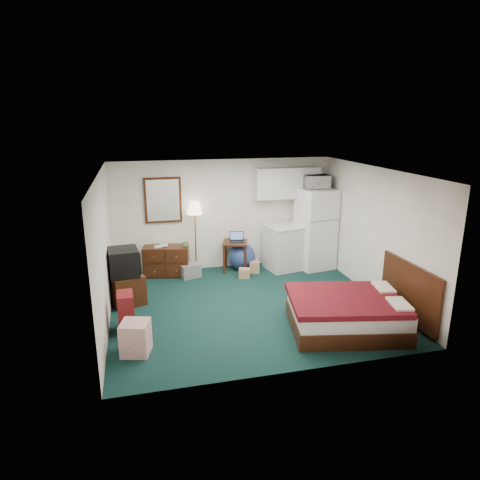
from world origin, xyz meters
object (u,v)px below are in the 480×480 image
object	(u,v)px
dresser	(167,261)
suitcase	(126,312)
desk	(235,256)
fridge	(315,229)
tv_stand	(127,289)
kitchen_counter	(287,248)
bed	(346,313)
floor_lamp	(195,237)

from	to	relation	value
dresser	suitcase	world-z (taller)	dresser
desk	fridge	distance (m)	1.95
fridge	tv_stand	bearing A→B (deg)	-174.39
dresser	kitchen_counter	bearing A→B (deg)	7.48
bed	dresser	bearing A→B (deg)	140.60
dresser	kitchen_counter	world-z (taller)	kitchen_counter
floor_lamp	fridge	size ratio (longest dim) A/B	0.88
dresser	tv_stand	distance (m)	1.57
floor_lamp	bed	world-z (taller)	floor_lamp
floor_lamp	fridge	world-z (taller)	fridge
suitcase	dresser	bearing A→B (deg)	68.51
suitcase	tv_stand	bearing A→B (deg)	87.83
desk	tv_stand	bearing A→B (deg)	-136.14
dresser	bed	xyz separation A→B (m)	(2.67, -3.28, -0.05)
fridge	tv_stand	distance (m)	4.43
fridge	suitcase	bearing A→B (deg)	-161.05
tv_stand	kitchen_counter	bearing A→B (deg)	-2.55
dresser	suitcase	distance (m)	2.59
bed	tv_stand	size ratio (longest dim) A/B	2.91
kitchen_counter	fridge	size ratio (longest dim) A/B	0.54
bed	suitcase	distance (m)	3.61
tv_stand	suitcase	xyz separation A→B (m)	(0.01, -1.14, 0.05)
floor_lamp	suitcase	distance (m)	2.98
dresser	floor_lamp	world-z (taller)	floor_lamp
dresser	fridge	size ratio (longest dim) A/B	0.53
suitcase	bed	bearing A→B (deg)	-15.65
dresser	floor_lamp	xyz separation A→B (m)	(0.67, 0.07, 0.48)
dresser	bed	world-z (taller)	dresser
tv_stand	bed	bearing A→B (deg)	-49.01
kitchen_counter	fridge	xyz separation A→B (m)	(0.66, -0.06, 0.43)
dresser	kitchen_counter	distance (m)	2.75
fridge	tv_stand	xyz separation A→B (m)	(-4.25, -1.06, -0.64)
floor_lamp	bed	xyz separation A→B (m)	(2.00, -3.35, -0.52)
fridge	tv_stand	world-z (taller)	fridge
desk	tv_stand	world-z (taller)	desk
floor_lamp	tv_stand	size ratio (longest dim) A/B	2.63
floor_lamp	desk	xyz separation A→B (m)	(0.88, -0.12, -0.47)
floor_lamp	dresser	bearing A→B (deg)	-174.00
floor_lamp	kitchen_counter	distance (m)	2.11
desk	suitcase	distance (m)	3.39
dresser	bed	distance (m)	4.23
desk	suitcase	xyz separation A→B (m)	(-2.39, -2.40, -0.01)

